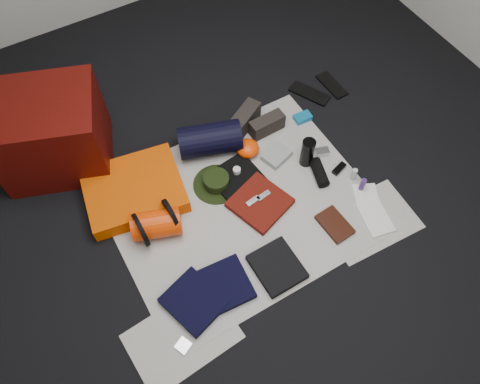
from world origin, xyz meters
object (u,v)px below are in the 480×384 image
paperback_book (335,224)px  water_bottle (307,152)px  navy_duffel (210,140)px  stuff_sack (157,224)px  compact_camera (322,152)px  sleeping_pad (134,190)px  red_cabinet (51,133)px

paperback_book → water_bottle: bearing=72.9°
navy_duffel → water_bottle: bearing=-21.0°
stuff_sack → water_bottle: water_bottle is taller
water_bottle → compact_camera: water_bottle is taller
water_bottle → sleeping_pad: bearing=162.7°
water_bottle → compact_camera: size_ratio=2.35×
sleeping_pad → red_cabinet: bearing=120.4°
red_cabinet → compact_camera: size_ratio=6.96×
navy_duffel → paperback_book: 1.00m
sleeping_pad → water_bottle: size_ratio=2.73×
stuff_sack → paperback_book: bearing=-28.5°
red_cabinet → compact_camera: 1.79m
sleeping_pad → compact_camera: sleeping_pad is taller
water_bottle → red_cabinet: bearing=148.5°
stuff_sack → sleeping_pad: bearing=93.2°
red_cabinet → compact_camera: (1.55, -0.86, -0.25)m
red_cabinet → stuff_sack: bearing=-48.7°
stuff_sack → water_bottle: 1.09m
sleeping_pad → stuff_sack: (0.02, -0.31, 0.03)m
navy_duffel → red_cabinet: bearing=172.7°
navy_duffel → compact_camera: 0.78m
water_bottle → navy_duffel: bearing=140.2°
red_cabinet → sleeping_pad: bearing=-39.4°
stuff_sack → navy_duffel: (0.58, 0.39, 0.02)m
navy_duffel → paperback_book: navy_duffel is taller
navy_duffel → stuff_sack: bearing=-127.2°
red_cabinet → paperback_book: (1.29, -1.36, -0.25)m
navy_duffel → paperback_book: size_ratio=1.85×
stuff_sack → compact_camera: stuff_sack is taller
red_cabinet → water_bottle: bearing=-11.4°
stuff_sack → water_bottle: size_ratio=1.32×
stuff_sack → paperback_book: 1.11m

